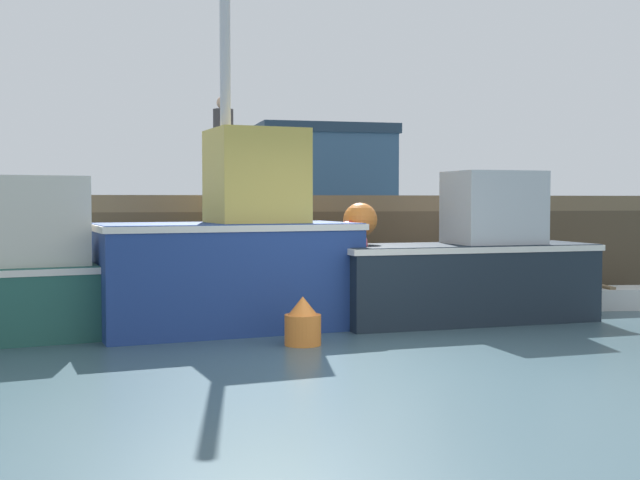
# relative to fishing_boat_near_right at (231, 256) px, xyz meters

# --- Properties ---
(ground) EXTENTS (120.00, 160.00, 0.10)m
(ground) POSITION_rel_fishing_boat_near_right_xyz_m (1.40, -2.80, -1.02)
(ground) COLOR #38515B
(pier) EXTENTS (10.51, 6.16, 1.77)m
(pier) POSITION_rel_fishing_boat_near_right_xyz_m (3.25, 3.97, 0.48)
(pier) COLOR brown
(pier) RESTS_ON ground
(fishing_boat_near_right) EXTENTS (3.56, 2.08, 5.14)m
(fishing_boat_near_right) POSITION_rel_fishing_boat_near_right_xyz_m (0.00, 0.00, 0.00)
(fishing_boat_near_right) COLOR navy
(fishing_boat_near_right) RESTS_ON ground
(fishing_boat_mid) EXTENTS (3.86, 1.50, 2.10)m
(fishing_boat_mid) POSITION_rel_fishing_boat_near_right_xyz_m (3.23, -0.10, -0.18)
(fishing_boat_mid) COLOR #19232D
(fishing_boat_mid) RESTS_ON ground
(rowboat) EXTENTS (1.68, 0.95, 0.37)m
(rowboat) POSITION_rel_fishing_boat_near_right_xyz_m (5.94, 0.67, -0.80)
(rowboat) COLOR silver
(rowboat) RESTS_ON ground
(dockworker) EXTENTS (0.34, 0.34, 1.67)m
(dockworker) POSITION_rel_fishing_boat_near_right_xyz_m (0.31, 3.16, 1.64)
(dockworker) COLOR #2D3342
(dockworker) RESTS_ON pier
(warehouse) EXTENTS (6.88, 4.37, 5.51)m
(warehouse) POSITION_rel_fishing_boat_near_right_xyz_m (8.89, 30.20, 1.81)
(warehouse) COLOR #385675
(warehouse) RESTS_ON ground
(mooring_buoy_foreground) EXTENTS (0.43, 0.43, 0.57)m
(mooring_buoy_foreground) POSITION_rel_fishing_boat_near_right_xyz_m (0.64, -1.42, -0.71)
(mooring_buoy_foreground) COLOR orange
(mooring_buoy_foreground) RESTS_ON ground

